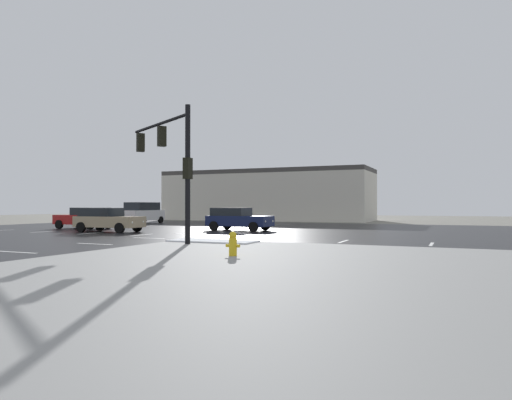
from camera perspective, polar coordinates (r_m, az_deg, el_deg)
name	(u,v)px	position (r m, az deg, el deg)	size (l,w,h in m)	color
ground_plane	(170,236)	(26.87, -10.56, -4.44)	(120.00, 120.00, 0.00)	slate
road_asphalt	(170,236)	(26.87, -10.56, -4.41)	(44.00, 44.00, 0.02)	black
sidewalk_corner	(310,280)	(10.76, 6.76, -9.80)	(18.00, 18.00, 0.14)	gray
snow_strip_curbside	(213,241)	(20.84, -5.36, -5.08)	(4.00, 1.60, 0.06)	white
lane_markings	(175,238)	(25.06, -10.05, -4.66)	(36.15, 36.15, 0.01)	silver
traffic_signal_mast	(171,153)	(21.32, -10.51, 5.68)	(5.24, 3.24, 5.91)	black
fire_hydrant	(233,244)	(14.99, -2.88, -5.41)	(0.48, 0.26, 0.79)	gold
strip_building_background	(267,195)	(55.19, 1.33, 0.58)	(24.69, 8.00, 5.92)	beige
sedan_navy	(237,219)	(31.87, -2.32, -2.31)	(4.61, 2.21, 1.58)	#141E47
sedan_red	(85,218)	(36.75, -20.36, -2.05)	(4.58, 2.12, 1.58)	#B21919
suv_white	(142,212)	(45.45, -13.89, -1.50)	(2.29, 4.89, 2.03)	white
sedan_tan	(107,219)	(31.78, -17.95, -2.29)	(4.59, 2.15, 1.58)	tan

